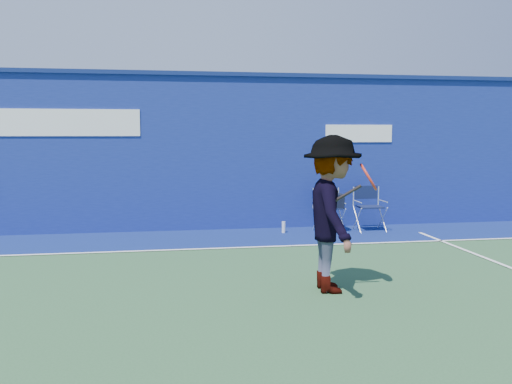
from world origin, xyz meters
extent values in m
plane|color=#2B512E|center=(0.00, 0.00, 0.00)|extent=(80.00, 80.00, 0.00)
cube|color=navy|center=(0.00, 5.20, 1.50)|extent=(24.00, 0.40, 3.00)
cube|color=navy|center=(0.00, 5.20, 3.04)|extent=(24.00, 0.50, 0.08)
cube|color=white|center=(-3.00, 4.99, 2.10)|extent=(4.50, 0.02, 0.50)
cube|color=white|center=(3.60, 4.99, 1.90)|extent=(1.40, 0.02, 0.35)
cube|color=navy|center=(0.00, 4.10, 0.00)|extent=(24.00, 1.80, 0.01)
cube|color=white|center=(0.00, 3.20, 0.01)|extent=(24.00, 0.06, 0.01)
cube|color=#10183B|center=(2.82, 4.42, 0.46)|extent=(0.45, 0.38, 0.03)
cube|color=silver|center=(2.82, 4.64, 0.65)|extent=(0.51, 0.02, 0.37)
cube|color=#10183B|center=(2.82, 4.64, 0.72)|extent=(0.45, 0.02, 0.26)
cube|color=black|center=(2.82, 4.39, 0.60)|extent=(0.51, 0.30, 0.28)
cube|color=#10183B|center=(3.64, 4.40, 0.47)|extent=(0.46, 0.39, 0.03)
cube|color=silver|center=(3.64, 4.63, 0.66)|extent=(0.52, 0.02, 0.38)
cube|color=#10183B|center=(3.64, 4.63, 0.74)|extent=(0.46, 0.02, 0.26)
cylinder|color=silver|center=(1.93, 4.44, 0.11)|extent=(0.07, 0.07, 0.22)
imported|color=#EA4738|center=(1.68, 0.61, 0.94)|extent=(0.78, 1.26, 1.88)
torus|color=red|center=(2.08, 0.49, 1.38)|extent=(0.32, 0.42, 0.33)
cylinder|color=gray|center=(2.08, 0.49, 1.38)|extent=(0.25, 0.35, 0.27)
cylinder|color=black|center=(1.81, 0.40, 1.21)|extent=(0.31, 0.13, 0.21)
camera|label=1|loc=(-0.25, -5.56, 1.88)|focal=38.00mm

